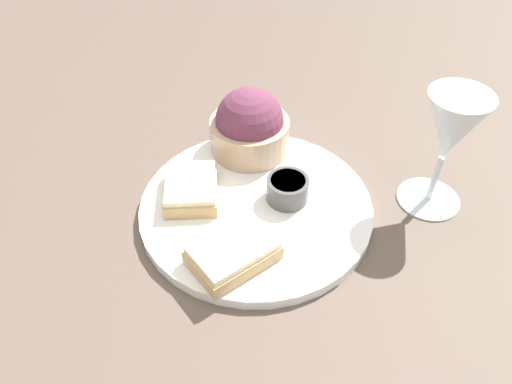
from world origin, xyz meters
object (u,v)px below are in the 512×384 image
(sauce_ramekin, at_px, (288,188))
(cheese_toast_far, at_px, (191,189))
(cheese_toast_near, at_px, (233,253))
(salad_bowl, at_px, (250,127))
(wine_glass, at_px, (450,134))

(sauce_ramekin, bearing_deg, cheese_toast_far, 104.24)
(cheese_toast_near, bearing_deg, salad_bowl, 11.19)
(salad_bowl, relative_size, sauce_ramekin, 2.06)
(salad_bowl, height_order, sauce_ramekin, salad_bowl)
(cheese_toast_far, height_order, wine_glass, wine_glass)
(cheese_toast_near, bearing_deg, cheese_toast_far, 44.52)
(cheese_toast_far, bearing_deg, salad_bowl, -20.98)
(cheese_toast_near, xyz_separation_m, wine_glass, (0.17, -0.21, 0.08))
(cheese_toast_far, bearing_deg, wine_glass, -72.51)
(wine_glass, bearing_deg, sauce_ramekin, 109.61)
(sauce_ramekin, relative_size, cheese_toast_near, 0.47)
(sauce_ramekin, xyz_separation_m, cheese_toast_far, (-0.03, 0.12, -0.00))
(sauce_ramekin, height_order, wine_glass, wine_glass)
(cheese_toast_far, relative_size, wine_glass, 0.62)
(salad_bowl, xyz_separation_m, cheese_toast_near, (-0.19, -0.04, -0.02))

